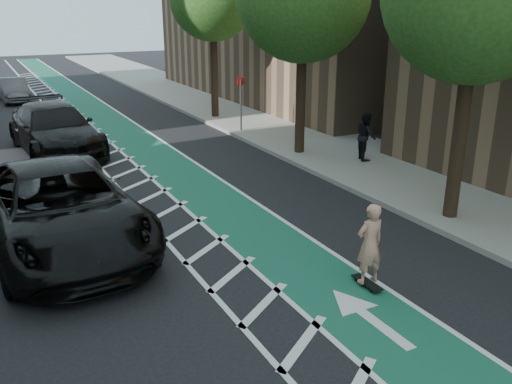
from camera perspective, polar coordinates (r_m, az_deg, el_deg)
ground at (r=11.16m, az=-9.62°, el=-10.20°), size 120.00×120.00×0.00m
bike_lane at (r=20.92m, az=-10.53°, el=3.73°), size 2.00×90.00×0.01m
buffer_strip at (r=20.55m, az=-14.51°, el=3.17°), size 1.40×90.00×0.01m
sidewalk_right at (r=23.56m, az=4.76°, el=5.87°), size 5.00×90.00×0.15m
curb_right at (r=22.37m, az=-0.58°, el=5.24°), size 0.12×90.00×0.16m
sign_post at (r=24.11m, az=-1.60°, el=9.32°), size 0.35×0.08×2.47m
skateboard at (r=11.35m, az=11.59°, el=-9.32°), size 0.24×0.79×0.11m
skateboarder at (r=10.97m, az=11.88°, el=-5.36°), size 0.62×0.42×1.68m
suv_near at (r=13.39m, az=-19.88°, el=-1.54°), size 3.55×7.06×1.92m
suv_far at (r=22.30m, az=-20.44°, el=6.23°), size 3.18×6.60×1.85m
car_grey at (r=35.78m, az=-24.14°, el=9.79°), size 1.59×4.19×1.37m
pedestrian at (r=19.80m, az=11.49°, el=5.80°), size 0.90×1.01×1.71m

